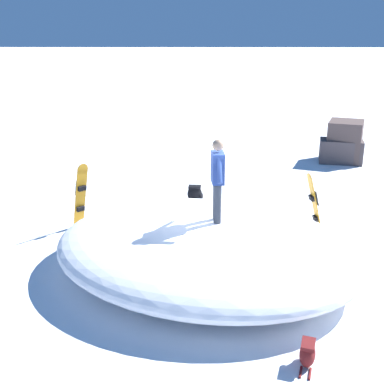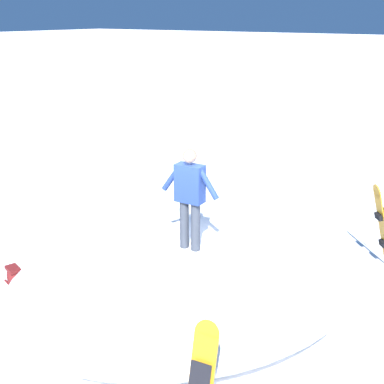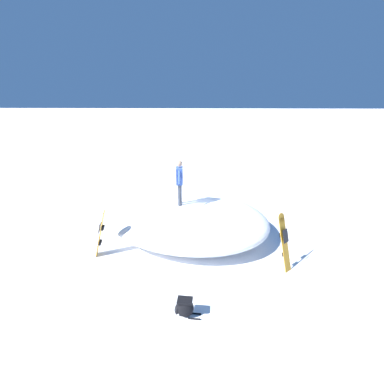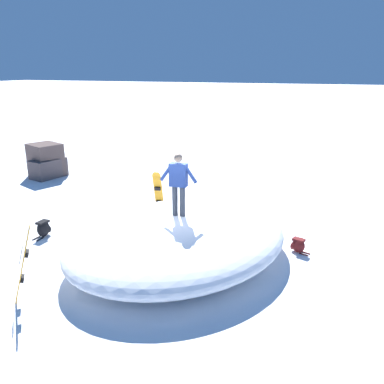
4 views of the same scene
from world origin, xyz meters
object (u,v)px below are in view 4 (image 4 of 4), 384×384
object	(u,v)px
snowboarder_standing	(178,181)
backpack_far	(298,245)
snowboard_primary_upright	(158,193)
snowboard_secondary_upright	(23,262)
backpack_near	(44,228)

from	to	relation	value
snowboarder_standing	backpack_far	size ratio (longest dim) A/B	2.90
snowboard_primary_upright	backpack_far	bearing A→B (deg)	-103.00
snowboard_primary_upright	snowboard_secondary_upright	bearing A→B (deg)	175.88
snowboard_secondary_upright	backpack_far	size ratio (longest dim) A/B	3.01
snowboarder_standing	backpack_near	xyz separation A→B (m)	(-0.45, 4.05, -1.72)
snowboard_secondary_upright	backpack_near	distance (m)	3.36
backpack_near	backpack_far	world-z (taller)	backpack_near
backpack_near	backpack_far	bearing A→B (deg)	-76.50
snowboard_primary_upright	snowboard_secondary_upright	world-z (taller)	snowboard_secondary_upright
snowboarder_standing	backpack_near	world-z (taller)	snowboarder_standing
snowboard_primary_upright	backpack_near	xyz separation A→B (m)	(-2.72, 2.34, -0.55)
snowboarder_standing	backpack_near	size ratio (longest dim) A/B	2.63
snowboarder_standing	backpack_far	distance (m)	3.59
snowboard_primary_upright	backpack_far	distance (m)	4.75
snowboarder_standing	snowboard_primary_upright	xyz separation A→B (m)	(2.27, 1.72, -1.18)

